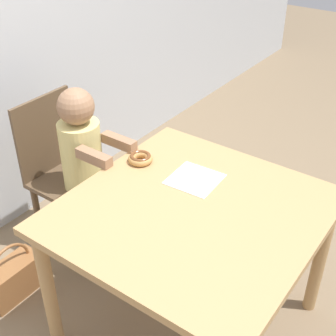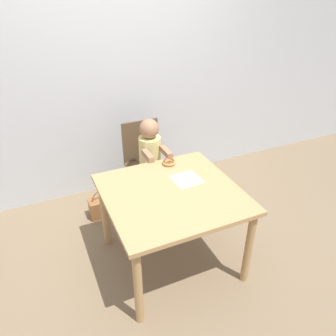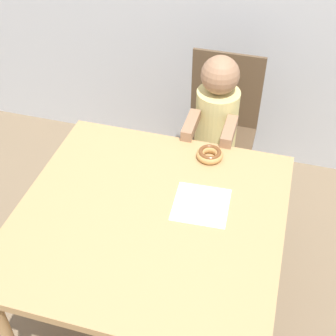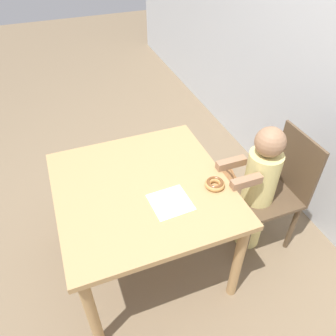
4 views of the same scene
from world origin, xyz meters
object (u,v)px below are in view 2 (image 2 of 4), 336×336
object	(u,v)px
child_figure	(151,165)
handbag	(104,206)
donut	(169,162)
chair	(146,165)

from	to	relation	value
child_figure	handbag	xyz separation A→B (m)	(-0.47, 0.09, -0.41)
child_figure	handbag	world-z (taller)	child_figure
handbag	donut	bearing A→B (deg)	-40.83
chair	child_figure	xyz separation A→B (m)	(-0.00, -0.13, 0.07)
chair	child_figure	world-z (taller)	child_figure
donut	handbag	world-z (taller)	donut
chair	donut	distance (m)	0.55
chair	child_figure	bearing A→B (deg)	-90.00
donut	handbag	bearing A→B (deg)	139.17
child_figure	donut	size ratio (longest dim) A/B	8.70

